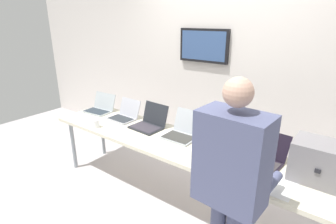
{
  "coord_description": "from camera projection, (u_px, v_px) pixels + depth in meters",
  "views": [
    {
      "loc": [
        1.46,
        -2.04,
        1.94
      ],
      "look_at": [
        -0.1,
        0.03,
        1.02
      ],
      "focal_mm": 28.29,
      "sensor_mm": 36.0,
      "label": 1
    }
  ],
  "objects": [
    {
      "name": "laptop_station_2",
      "position": [
        150.0,
        122.0,
        3.1
      ],
      "size": [
        0.38,
        0.35,
        0.26
      ],
      "color": "#23252B",
      "rests_on": "workbench"
    },
    {
      "name": "paper_sheet",
      "position": [
        280.0,
        187.0,
        2.01
      ],
      "size": [
        0.22,
        0.31,
        0.0
      ],
      "color": "white",
      "rests_on": "workbench"
    },
    {
      "name": "person",
      "position": [
        231.0,
        175.0,
        1.71
      ],
      "size": [
        0.46,
        0.61,
        1.63
      ],
      "color": "#4D5274",
      "rests_on": "ground"
    },
    {
      "name": "laptop_station_0",
      "position": [
        100.0,
        108.0,
        3.63
      ],
      "size": [
        0.38,
        0.34,
        0.23
      ],
      "color": "#A8B0B5",
      "rests_on": "workbench"
    },
    {
      "name": "laptop_station_4",
      "position": [
        217.0,
        141.0,
        2.63
      ],
      "size": [
        0.36,
        0.37,
        0.25
      ],
      "color": "black",
      "rests_on": "workbench"
    },
    {
      "name": "laptop_station_1",
      "position": [
        125.0,
        115.0,
        3.37
      ],
      "size": [
        0.33,
        0.32,
        0.23
      ],
      "color": "#B0B1BB",
      "rests_on": "workbench"
    },
    {
      "name": "ground",
      "position": [
        173.0,
        201.0,
        3.02
      ],
      "size": [
        8.0,
        8.0,
        0.04
      ],
      "primitive_type": "cube",
      "color": "#B5AFB1"
    },
    {
      "name": "back_wall",
      "position": [
        225.0,
        73.0,
        3.44
      ],
      "size": [
        8.0,
        0.11,
        2.53
      ],
      "color": "silver",
      "rests_on": "ground"
    },
    {
      "name": "equipment_box",
      "position": [
        321.0,
        162.0,
        2.05
      ],
      "size": [
        0.42,
        0.32,
        0.32
      ],
      "color": "slate",
      "rests_on": "workbench"
    },
    {
      "name": "coffee_mug",
      "position": [
        96.0,
        124.0,
        3.1
      ],
      "size": [
        0.08,
        0.08,
        0.09
      ],
      "color": "white",
      "rests_on": "workbench"
    },
    {
      "name": "laptop_station_5",
      "position": [
        265.0,
        156.0,
        2.34
      ],
      "size": [
        0.34,
        0.39,
        0.24
      ],
      "color": "black",
      "rests_on": "workbench"
    },
    {
      "name": "workbench",
      "position": [
        174.0,
        145.0,
        2.78
      ],
      "size": [
        3.17,
        0.7,
        0.73
      ],
      "color": "beige",
      "rests_on": "ground"
    },
    {
      "name": "laptop_station_3",
      "position": [
        183.0,
        131.0,
        2.85
      ],
      "size": [
        0.34,
        0.36,
        0.27
      ],
      "color": "#A9AEB4",
      "rests_on": "workbench"
    }
  ]
}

